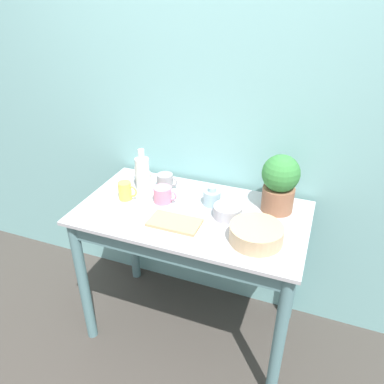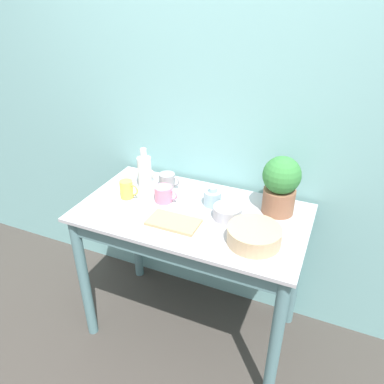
{
  "view_description": "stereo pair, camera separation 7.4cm",
  "coord_description": "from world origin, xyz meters",
  "px_view_note": "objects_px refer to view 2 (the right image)",
  "views": [
    {
      "loc": [
        0.6,
        -1.24,
        1.96
      ],
      "look_at": [
        0.0,
        0.34,
        1.0
      ],
      "focal_mm": 35.0,
      "sensor_mm": 36.0,
      "label": 1
    },
    {
      "loc": [
        0.67,
        -1.21,
        1.96
      ],
      "look_at": [
        0.0,
        0.34,
        1.0
      ],
      "focal_mm": 35.0,
      "sensor_mm": 36.0,
      "label": 2
    }
  ],
  "objects_px": {
    "bottle_short": "(213,198)",
    "mug_cream": "(144,173)",
    "tray_board": "(174,222)",
    "potted_plant": "(281,184)",
    "mug_grey": "(167,180)",
    "mug_yellow": "(127,189)",
    "bottle_tall": "(145,172)",
    "bowl_wash_large": "(254,235)",
    "mug_pink": "(164,194)",
    "bowl_small_steel": "(227,212)"
  },
  "relations": [
    {
      "from": "bottle_short",
      "to": "mug_cream",
      "type": "bearing_deg",
      "value": 167.04
    },
    {
      "from": "mug_cream",
      "to": "tray_board",
      "type": "xyz_separation_m",
      "value": [
        0.37,
        -0.36,
        -0.04
      ]
    },
    {
      "from": "potted_plant",
      "to": "mug_grey",
      "type": "height_order",
      "value": "potted_plant"
    },
    {
      "from": "mug_grey",
      "to": "bottle_short",
      "type": "bearing_deg",
      "value": -15.28
    },
    {
      "from": "mug_yellow",
      "to": "bottle_tall",
      "type": "bearing_deg",
      "value": 73.7
    },
    {
      "from": "bowl_wash_large",
      "to": "bottle_short",
      "type": "xyz_separation_m",
      "value": [
        -0.3,
        0.24,
        0.0
      ]
    },
    {
      "from": "potted_plant",
      "to": "tray_board",
      "type": "height_order",
      "value": "potted_plant"
    },
    {
      "from": "bowl_wash_large",
      "to": "tray_board",
      "type": "distance_m",
      "value": 0.42
    },
    {
      "from": "bottle_short",
      "to": "mug_cream",
      "type": "relative_size",
      "value": 0.98
    },
    {
      "from": "bowl_wash_large",
      "to": "mug_yellow",
      "type": "relative_size",
      "value": 2.27
    },
    {
      "from": "mug_pink",
      "to": "bottle_short",
      "type": "bearing_deg",
      "value": 14.61
    },
    {
      "from": "bowl_wash_large",
      "to": "potted_plant",
      "type": "bearing_deg",
      "value": 82.05
    },
    {
      "from": "bottle_tall",
      "to": "mug_pink",
      "type": "height_order",
      "value": "bottle_tall"
    },
    {
      "from": "bottle_short",
      "to": "bowl_wash_large",
      "type": "bearing_deg",
      "value": -38.9
    },
    {
      "from": "mug_pink",
      "to": "tray_board",
      "type": "bearing_deg",
      "value": -50.94
    },
    {
      "from": "potted_plant",
      "to": "bottle_short",
      "type": "distance_m",
      "value": 0.37
    },
    {
      "from": "mug_grey",
      "to": "mug_yellow",
      "type": "bearing_deg",
      "value": -126.43
    },
    {
      "from": "potted_plant",
      "to": "tray_board",
      "type": "relative_size",
      "value": 1.2
    },
    {
      "from": "mug_grey",
      "to": "tray_board",
      "type": "xyz_separation_m",
      "value": [
        0.2,
        -0.34,
        -0.03
      ]
    },
    {
      "from": "mug_pink",
      "to": "mug_grey",
      "type": "height_order",
      "value": "mug_pink"
    },
    {
      "from": "mug_grey",
      "to": "bowl_small_steel",
      "type": "distance_m",
      "value": 0.47
    },
    {
      "from": "bottle_tall",
      "to": "tray_board",
      "type": "xyz_separation_m",
      "value": [
        0.31,
        -0.27,
        -0.1
      ]
    },
    {
      "from": "bottle_short",
      "to": "tray_board",
      "type": "bearing_deg",
      "value": -115.1
    },
    {
      "from": "mug_cream",
      "to": "mug_grey",
      "type": "xyz_separation_m",
      "value": [
        0.17,
        -0.03,
        -0.0
      ]
    },
    {
      "from": "mug_cream",
      "to": "mug_yellow",
      "type": "bearing_deg",
      "value": -85.0
    },
    {
      "from": "potted_plant",
      "to": "mug_yellow",
      "type": "xyz_separation_m",
      "value": [
        -0.81,
        -0.19,
        -0.11
      ]
    },
    {
      "from": "potted_plant",
      "to": "mug_grey",
      "type": "relative_size",
      "value": 2.45
    },
    {
      "from": "mug_pink",
      "to": "bowl_small_steel",
      "type": "height_order",
      "value": "mug_pink"
    },
    {
      "from": "bottle_tall",
      "to": "tray_board",
      "type": "distance_m",
      "value": 0.42
    },
    {
      "from": "bottle_short",
      "to": "mug_pink",
      "type": "xyz_separation_m",
      "value": [
        -0.26,
        -0.07,
        0.0
      ]
    },
    {
      "from": "mug_grey",
      "to": "tray_board",
      "type": "relative_size",
      "value": 0.49
    },
    {
      "from": "bowl_wash_large",
      "to": "mug_pink",
      "type": "relative_size",
      "value": 1.89
    },
    {
      "from": "bowl_small_steel",
      "to": "tray_board",
      "type": "distance_m",
      "value": 0.28
    },
    {
      "from": "bowl_wash_large",
      "to": "mug_pink",
      "type": "distance_m",
      "value": 0.59
    },
    {
      "from": "bowl_wash_large",
      "to": "tray_board",
      "type": "xyz_separation_m",
      "value": [
        -0.42,
        -0.01,
        -0.03
      ]
    },
    {
      "from": "bowl_small_steel",
      "to": "mug_yellow",
      "type": "bearing_deg",
      "value": -177.36
    },
    {
      "from": "bowl_wash_large",
      "to": "bowl_small_steel",
      "type": "relative_size",
      "value": 1.72
    },
    {
      "from": "mug_pink",
      "to": "mug_grey",
      "type": "relative_size",
      "value": 1.04
    },
    {
      "from": "bowl_small_steel",
      "to": "mug_grey",
      "type": "bearing_deg",
      "value": 157.78
    },
    {
      "from": "mug_cream",
      "to": "mug_yellow",
      "type": "height_order",
      "value": "mug_yellow"
    },
    {
      "from": "mug_cream",
      "to": "mug_yellow",
      "type": "relative_size",
      "value": 0.97
    },
    {
      "from": "bowl_wash_large",
      "to": "bottle_short",
      "type": "height_order",
      "value": "bottle_short"
    },
    {
      "from": "mug_cream",
      "to": "mug_pink",
      "type": "bearing_deg",
      "value": -38.51
    },
    {
      "from": "bowl_wash_large",
      "to": "mug_yellow",
      "type": "xyz_separation_m",
      "value": [
        -0.77,
        0.12,
        0.01
      ]
    },
    {
      "from": "bottle_tall",
      "to": "mug_grey",
      "type": "bearing_deg",
      "value": 31.48
    },
    {
      "from": "mug_grey",
      "to": "tray_board",
      "type": "bearing_deg",
      "value": -58.88
    },
    {
      "from": "mug_cream",
      "to": "tray_board",
      "type": "relative_size",
      "value": 0.42
    },
    {
      "from": "tray_board",
      "to": "mug_yellow",
      "type": "bearing_deg",
      "value": 159.68
    },
    {
      "from": "tray_board",
      "to": "bottle_tall",
      "type": "bearing_deg",
      "value": 139.53
    },
    {
      "from": "bottle_short",
      "to": "mug_grey",
      "type": "distance_m",
      "value": 0.33
    }
  ]
}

